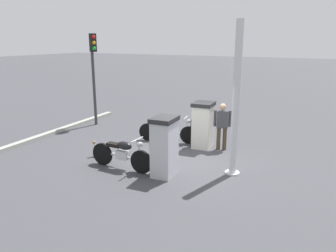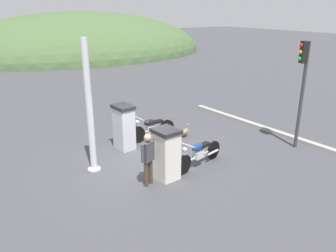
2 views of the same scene
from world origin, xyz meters
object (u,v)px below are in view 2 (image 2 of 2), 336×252
object	(u,v)px
motorcycle_near_pump	(199,153)
canopy_support_pole	(90,110)
wandering_duck	(186,131)
attendant_person	(148,156)
fuel_pump_far	(124,127)
motorcycle_far_pump	(152,128)
fuel_pump_near	(166,154)
roadside_traffic_light	(302,77)

from	to	relation	value
motorcycle_near_pump	canopy_support_pole	distance (m)	3.63
wandering_duck	canopy_support_pole	size ratio (longest dim) A/B	0.12
wandering_duck	canopy_support_pole	distance (m)	4.47
wandering_duck	attendant_person	bearing A→B (deg)	-142.51
fuel_pump_far	canopy_support_pole	size ratio (longest dim) A/B	0.40
canopy_support_pole	motorcycle_far_pump	bearing A→B (deg)	22.26
motorcycle_near_pump	fuel_pump_near	bearing A→B (deg)	-178.47
motorcycle_near_pump	wandering_duck	xyz separation A→B (m)	(1.22, 2.32, -0.23)
motorcycle_near_pump	canopy_support_pole	bearing A→B (deg)	149.64
motorcycle_near_pump	wandering_duck	size ratio (longest dim) A/B	4.18
motorcycle_far_pump	roadside_traffic_light	size ratio (longest dim) A/B	0.53
motorcycle_far_pump	roadside_traffic_light	bearing A→B (deg)	-42.25
fuel_pump_far	fuel_pump_near	bearing A→B (deg)	-90.00
attendant_person	canopy_support_pole	world-z (taller)	canopy_support_pole
motorcycle_near_pump	wandering_duck	distance (m)	2.63
fuel_pump_near	fuel_pump_far	world-z (taller)	fuel_pump_far
attendant_person	fuel_pump_near	bearing A→B (deg)	5.38
wandering_duck	fuel_pump_near	bearing A→B (deg)	-136.69
canopy_support_pole	fuel_pump_far	bearing A→B (deg)	31.82
motorcycle_far_pump	motorcycle_near_pump	bearing A→B (deg)	-89.69
attendant_person	fuel_pump_far	bearing A→B (deg)	76.70
motorcycle_far_pump	roadside_traffic_light	xyz separation A→B (m)	(3.90, -3.54, 2.13)
motorcycle_far_pump	wandering_duck	world-z (taller)	motorcycle_far_pump
fuel_pump_far	motorcycle_far_pump	distance (m)	1.32
wandering_duck	roadside_traffic_light	xyz separation A→B (m)	(2.66, -3.02, 2.34)
fuel_pump_far	wandering_duck	world-z (taller)	fuel_pump_far
fuel_pump_far	motorcycle_near_pump	bearing A→B (deg)	-64.40
motorcycle_far_pump	attendant_person	size ratio (longest dim) A/B	1.28
fuel_pump_far	roadside_traffic_light	bearing A→B (deg)	-33.09
attendant_person	wandering_duck	xyz separation A→B (m)	(3.15, 2.42, -0.64)
fuel_pump_near	attendant_person	size ratio (longest dim) A/B	0.99
fuel_pump_far	canopy_support_pole	world-z (taller)	canopy_support_pole
fuel_pump_near	canopy_support_pole	xyz separation A→B (m)	(-1.59, 1.71, 1.16)
fuel_pump_far	motorcycle_near_pump	xyz separation A→B (m)	(1.28, -2.66, -0.35)
motorcycle_far_pump	wandering_duck	size ratio (longest dim) A/B	3.94
motorcycle_near_pump	attendant_person	distance (m)	1.97
canopy_support_pole	attendant_person	bearing A→B (deg)	-62.17
wandering_duck	motorcycle_far_pump	bearing A→B (deg)	157.16
motorcycle_near_pump	roadside_traffic_light	distance (m)	4.48
attendant_person	roadside_traffic_light	distance (m)	6.08
fuel_pump_near	wandering_duck	distance (m)	3.48
fuel_pump_far	motorcycle_far_pump	bearing A→B (deg)	8.14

